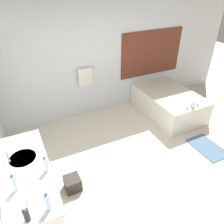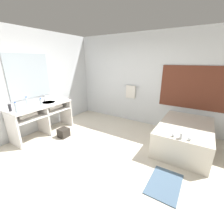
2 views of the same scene
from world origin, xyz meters
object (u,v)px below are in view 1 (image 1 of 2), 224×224
object	(u,v)px
soap_dispenser	(26,215)
water_bottle_3	(48,202)
bathtub	(168,102)
water_bottle_2	(46,165)
water_bottle_1	(14,183)
waste_bin	(73,183)

from	to	relation	value
soap_dispenser	water_bottle_3	bearing A→B (deg)	7.40
bathtub	water_bottle_2	size ratio (longest dim) A/B	7.47
bathtub	water_bottle_1	distance (m)	3.89
bathtub	water_bottle_3	world-z (taller)	water_bottle_3
bathtub	soap_dispenser	size ratio (longest dim) A/B	8.71
water_bottle_3	bathtub	bearing A→B (deg)	31.71
water_bottle_3	soap_dispenser	world-z (taller)	water_bottle_3
water_bottle_3	waste_bin	world-z (taller)	water_bottle_3
water_bottle_1	soap_dispenser	size ratio (longest dim) A/B	1.23
water_bottle_2	soap_dispenser	bearing A→B (deg)	-118.46
soap_dispenser	waste_bin	size ratio (longest dim) A/B	0.79
water_bottle_1	water_bottle_2	distance (m)	0.40
bathtub	soap_dispenser	distance (m)	4.02
bathtub	water_bottle_2	bearing A→B (deg)	-155.19
bathtub	soap_dispenser	bearing A→B (deg)	-149.61
bathtub	waste_bin	xyz separation A→B (m)	(-2.77, -1.16, -0.20)
water_bottle_2	waste_bin	bearing A→B (deg)	38.97
soap_dispenser	bathtub	bearing A→B (deg)	30.39
waste_bin	soap_dispenser	bearing A→B (deg)	-127.67
water_bottle_2	bathtub	bearing A→B (deg)	24.81
water_bottle_2	soap_dispenser	world-z (taller)	water_bottle_2
soap_dispenser	waste_bin	bearing A→B (deg)	52.33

